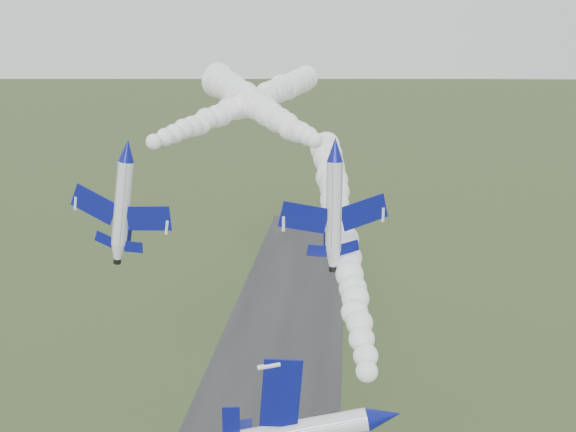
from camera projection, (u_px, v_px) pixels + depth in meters
jet_lead at (385, 417)px, 45.17m from camera, size 4.07×14.36×11.71m
smoke_trail_jet_lead at (338, 213)px, 85.49m from camera, size 16.94×77.50×5.07m
jet_pair_left at (127, 150)px, 66.88m from camera, size 11.83×14.15×3.85m
smoke_trail_jet_pair_left at (254, 100)px, 104.24m from camera, size 18.23×73.93×5.20m
jet_pair_right at (336, 149)px, 64.68m from camera, size 11.90×13.57×3.51m
smoke_trail_jet_pair_right at (252, 102)px, 95.66m from camera, size 29.87×58.43×5.75m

